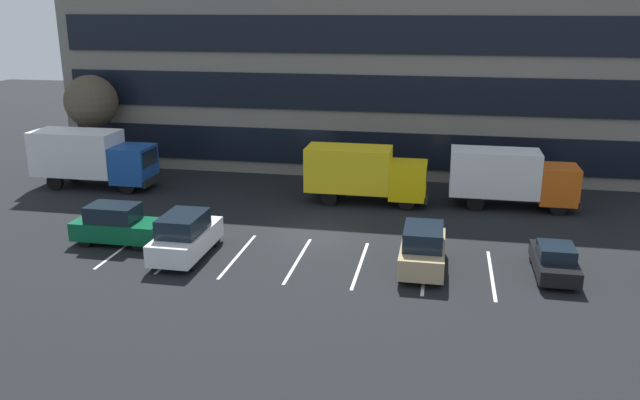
# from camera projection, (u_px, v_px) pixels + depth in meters

# --- Properties ---
(ground_plane) EXTENTS (120.00, 120.00, 0.00)m
(ground_plane) POSITION_uv_depth(u_px,v_px,m) (313.00, 235.00, 31.80)
(ground_plane) COLOR black
(office_building) EXTENTS (39.79, 13.47, 14.40)m
(office_building) POSITION_uv_depth(u_px,v_px,m) (362.00, 59.00, 46.58)
(office_building) COLOR slate
(office_building) RESTS_ON ground_plane
(lot_markings) EXTENTS (16.94, 5.40, 0.01)m
(lot_markings) POSITION_uv_depth(u_px,v_px,m) (298.00, 260.00, 28.70)
(lot_markings) COLOR silver
(lot_markings) RESTS_ON ground_plane
(box_truck_yellow_all) EXTENTS (6.96, 2.30, 3.22)m
(box_truck_yellow_all) POSITION_uv_depth(u_px,v_px,m) (364.00, 172.00, 36.57)
(box_truck_yellow_all) COLOR yellow
(box_truck_yellow_all) RESTS_ON ground_plane
(box_truck_orange) EXTENTS (7.01, 2.32, 3.25)m
(box_truck_orange) POSITION_uv_depth(u_px,v_px,m) (510.00, 176.00, 35.69)
(box_truck_orange) COLOR #D85914
(box_truck_orange) RESTS_ON ground_plane
(box_truck_blue) EXTENTS (7.60, 2.52, 3.52)m
(box_truck_blue) POSITION_uv_depth(u_px,v_px,m) (92.00, 156.00, 39.70)
(box_truck_blue) COLOR #194799
(box_truck_blue) RESTS_ON ground_plane
(suv_tan) EXTENTS (1.85, 4.36, 1.97)m
(suv_tan) POSITION_uv_depth(u_px,v_px,m) (423.00, 249.00, 27.44)
(suv_tan) COLOR tan
(suv_tan) RESTS_ON ground_plane
(suv_white) EXTENTS (1.93, 4.54, 2.06)m
(suv_white) POSITION_uv_depth(u_px,v_px,m) (185.00, 236.00, 28.83)
(suv_white) COLOR white
(suv_white) RESTS_ON ground_plane
(suv_forest) EXTENTS (4.21, 1.78, 1.90)m
(suv_forest) POSITION_uv_depth(u_px,v_px,m) (117.00, 225.00, 30.52)
(suv_forest) COLOR #0C5933
(suv_forest) RESTS_ON ground_plane
(sedan_black) EXTENTS (1.62, 3.88, 1.39)m
(sedan_black) POSITION_uv_depth(u_px,v_px,m) (555.00, 261.00, 26.93)
(sedan_black) COLOR black
(sedan_black) RESTS_ON ground_plane
(bare_tree) EXTENTS (3.49, 3.49, 6.54)m
(bare_tree) POSITION_uv_depth(u_px,v_px,m) (91.00, 102.00, 42.64)
(bare_tree) COLOR #473323
(bare_tree) RESTS_ON ground_plane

